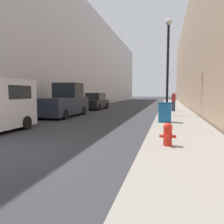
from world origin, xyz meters
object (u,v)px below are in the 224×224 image
at_px(trash_bin, 165,112).
at_px(parked_sedan_near, 96,102).
at_px(lamppost, 168,59).
at_px(pedestrian_on_sidewalk, 174,101).
at_px(pickup_truck, 64,103).
at_px(fire_hydrant, 168,134).

relative_size(trash_bin, parked_sedan_near, 0.24).
bearing_deg(lamppost, pedestrian_on_sidewalk, 81.41).
height_order(trash_bin, parked_sedan_near, parked_sedan_near).
xyz_separation_m(pickup_truck, parked_sedan_near, (-0.00, 7.32, -0.22)).
bearing_deg(fire_hydrant, lamppost, 90.40).
distance_m(pickup_truck, parked_sedan_near, 7.32).
bearing_deg(parked_sedan_near, pedestrian_on_sidewalk, -15.84).
height_order(lamppost, pedestrian_on_sidewalk, lamppost).
bearing_deg(fire_hydrant, trash_bin, 91.62).
xyz_separation_m(fire_hydrant, lamppost, (-0.07, 9.42, 3.60)).
height_order(fire_hydrant, pedestrian_on_sidewalk, pedestrian_on_sidewalk).
distance_m(trash_bin, pickup_truck, 7.67).
bearing_deg(lamppost, pickup_truck, -168.97).
distance_m(fire_hydrant, pickup_truck, 10.90).
bearing_deg(parked_sedan_near, trash_bin, -53.51).
relative_size(fire_hydrant, pickup_truck, 0.13).
height_order(trash_bin, pedestrian_on_sidewalk, pedestrian_on_sidewalk).
bearing_deg(trash_bin, lamppost, 88.69).
bearing_deg(parked_sedan_near, lamppost, -38.73).
distance_m(parked_sedan_near, pedestrian_on_sidewalk, 8.21).
bearing_deg(pedestrian_on_sidewalk, parked_sedan_near, 164.16).
bearing_deg(lamppost, parked_sedan_near, 141.27).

